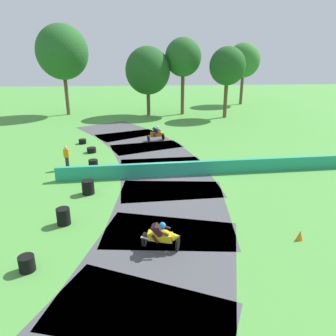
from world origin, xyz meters
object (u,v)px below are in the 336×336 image
Objects in this scene: tire_stack_far at (93,164)px; motorcycle_chase_orange at (157,134)px; motorcycle_lead_yellow at (162,236)px; tire_stack_mid_b at (88,187)px; tire_stack_near at (27,263)px; tire_stack_mid_a at (63,216)px; tire_stack_extra_b at (83,141)px; track_marshal at (67,158)px; tire_stack_extra_a at (92,150)px; traffic_cone at (300,235)px.

motorcycle_chase_orange is at bearing 55.88° from tire_stack_far.
motorcycle_lead_yellow is 2.11× the size of tire_stack_mid_b.
tire_stack_mid_a is (0.59, 3.36, 0.10)m from tire_stack_near.
track_marshal reaches higher than tire_stack_extra_b.
tire_stack_near is 14.84m from tire_stack_extra_a.
tire_stack_near is 11.12m from tire_stack_far.
motorcycle_chase_orange reaches higher than tire_stack_extra_a.
tire_stack_mid_a reaches higher than tire_stack_far.
motorcycle_lead_yellow reaches higher than tire_stack_mid_a.
tire_stack_near reaches higher than traffic_cone.
track_marshal reaches higher than tire_stack_mid_a.
tire_stack_extra_a is at bearing 128.07° from traffic_cone.
tire_stack_extra_a is at bearing -149.09° from motorcycle_chase_orange.
motorcycle_chase_orange is 6.28m from tire_stack_extra_a.
traffic_cone is (10.94, 1.19, -0.08)m from tire_stack_near.
motorcycle_chase_orange is at bearing 68.62° from tire_stack_mid_b.
tire_stack_near is at bearing -94.66° from tire_stack_far.
tire_stack_far is 0.99× the size of tire_stack_extra_b.
motorcycle_lead_yellow reaches higher than tire_stack_extra_b.
tire_stack_far reaches higher than tire_stack_extra_b.
tire_stack_extra_a is at bearing 89.04° from tire_stack_near.
traffic_cone is (9.73, -5.58, -0.18)m from tire_stack_mid_b.
motorcycle_chase_orange is at bearing 72.70° from tire_stack_near.
tire_stack_near is at bearing -107.30° from motorcycle_chase_orange.
motorcycle_chase_orange is 2.84× the size of tire_stack_near.
motorcycle_lead_yellow is at bearing -28.54° from tire_stack_mid_a.
tire_stack_mid_b is at bearing 150.18° from traffic_cone.
traffic_cone is at bearing -44.61° from tire_stack_far.
motorcycle_chase_orange reaches higher than tire_stack_extra_b.
tire_stack_far is at bearing 93.99° from tire_stack_mid_b.
tire_stack_mid_b is 1.26× the size of tire_stack_far.
tire_stack_mid_b is at bearing -111.38° from motorcycle_chase_orange.
track_marshal is 3.70× the size of traffic_cone.
tire_stack_mid_a is (-5.04, -14.69, -0.26)m from motorcycle_chase_orange.
tire_stack_mid_b is at bearing -78.91° from tire_stack_extra_b.
tire_stack_far is (-4.72, -6.97, -0.36)m from motorcycle_chase_orange.
tire_stack_extra_a is (-4.77, 13.88, -0.44)m from motorcycle_lead_yellow.
motorcycle_lead_yellow is 17.11m from motorcycle_chase_orange.
motorcycle_lead_yellow is 5.94m from traffic_cone.
motorcycle_chase_orange reaches higher than tire_stack_far.
track_marshal is (-0.83, 11.04, 0.52)m from tire_stack_near.
motorcycle_lead_yellow is 5.05m from tire_stack_mid_a.
tire_stack_extra_b is (-6.54, -0.48, -0.46)m from motorcycle_chase_orange.
tire_stack_mid_a is 10.58m from traffic_cone.
tire_stack_mid_b is at bearing -83.24° from tire_stack_extra_a.
tire_stack_extra_b is (-5.93, 16.62, -0.44)m from motorcycle_lead_yellow.
tire_stack_mid_a reaches higher than tire_stack_extra_b.
motorcycle_chase_orange reaches higher than motorcycle_lead_yellow.
tire_stack_extra_b is at bearing 90.74° from track_marshal.
traffic_cone is at bearing -39.93° from track_marshal.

